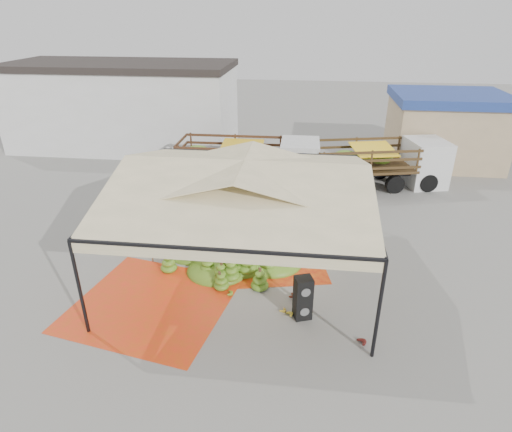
# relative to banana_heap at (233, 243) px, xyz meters

# --- Properties ---
(ground) EXTENTS (90.00, 90.00, 0.00)m
(ground) POSITION_rel_banana_heap_xyz_m (0.53, -0.54, -0.60)
(ground) COLOR slate
(ground) RESTS_ON ground
(canopy_tent) EXTENTS (8.10, 8.10, 4.00)m
(canopy_tent) POSITION_rel_banana_heap_xyz_m (0.53, -0.54, 2.70)
(canopy_tent) COLOR black
(canopy_tent) RESTS_ON ground
(building_white) EXTENTS (14.30, 6.30, 5.40)m
(building_white) POSITION_rel_banana_heap_xyz_m (-9.47, 13.46, 2.12)
(building_white) COLOR silver
(building_white) RESTS_ON ground
(building_tan) EXTENTS (6.30, 5.30, 4.10)m
(building_tan) POSITION_rel_banana_heap_xyz_m (10.53, 12.46, 1.48)
(building_tan) COLOR tan
(building_tan) RESTS_ON ground
(tarp_left) EXTENTS (5.37, 5.19, 0.01)m
(tarp_left) POSITION_rel_banana_heap_xyz_m (-2.11, -3.07, -0.59)
(tarp_left) COLOR red
(tarp_left) RESTS_ON ground
(tarp_right) EXTENTS (4.56, 4.71, 0.01)m
(tarp_right) POSITION_rel_banana_heap_xyz_m (1.31, 0.25, -0.59)
(tarp_right) COLOR #CF5E13
(tarp_right) RESTS_ON ground
(banana_heap) EXTENTS (6.94, 6.42, 1.19)m
(banana_heap) POSITION_rel_banana_heap_xyz_m (0.00, 0.00, 0.00)
(banana_heap) COLOR #487217
(banana_heap) RESTS_ON ground
(hand_yellow_a) EXTENTS (0.48, 0.44, 0.17)m
(hand_yellow_a) POSITION_rel_banana_heap_xyz_m (1.98, -2.94, -0.51)
(hand_yellow_a) COLOR gold
(hand_yellow_a) RESTS_ON ground
(hand_yellow_b) EXTENTS (0.50, 0.47, 0.18)m
(hand_yellow_b) POSITION_rel_banana_heap_xyz_m (2.19, -3.18, -0.51)
(hand_yellow_b) COLOR gold
(hand_yellow_b) RESTS_ON ground
(hand_red_a) EXTENTS (0.55, 0.48, 0.22)m
(hand_red_a) POSITION_rel_banana_heap_xyz_m (2.20, -2.19, -0.49)
(hand_red_a) COLOR #5C2515
(hand_red_a) RESTS_ON ground
(hand_red_b) EXTENTS (0.58, 0.53, 0.22)m
(hand_red_b) POSITION_rel_banana_heap_xyz_m (4.23, -4.15, -0.49)
(hand_red_b) COLOR #521512
(hand_red_b) RESTS_ON ground
(hand_green) EXTENTS (0.46, 0.38, 0.20)m
(hand_green) POSITION_rel_banana_heap_xyz_m (0.19, -2.33, -0.50)
(hand_green) COLOR #487318
(hand_green) RESTS_ON ground
(hanging_bunches) EXTENTS (4.74, 0.24, 0.20)m
(hanging_bunches) POSITION_rel_banana_heap_xyz_m (1.26, -0.59, 2.02)
(hanging_bunches) COLOR #407418
(hanging_bunches) RESTS_ON ground
(speaker_stack) EXTENTS (0.62, 0.58, 1.39)m
(speaker_stack) POSITION_rel_banana_heap_xyz_m (2.62, -3.13, 0.10)
(speaker_stack) COLOR black
(speaker_stack) RESTS_ON ground
(banana_leaves) EXTENTS (0.96, 1.36, 3.70)m
(banana_leaves) POSITION_rel_banana_heap_xyz_m (-3.17, -0.28, -0.60)
(banana_leaves) COLOR #38731E
(banana_leaves) RESTS_ON ground
(vendor) EXTENTS (0.70, 0.48, 1.85)m
(vendor) POSITION_rel_banana_heap_xyz_m (2.65, 3.60, 0.33)
(vendor) COLOR gray
(vendor) RESTS_ON ground
(truck_left) EXTENTS (7.10, 2.54, 2.43)m
(truck_left) POSITION_rel_banana_heap_xyz_m (-0.12, 7.33, 0.90)
(truck_left) COLOR #4F2E1A
(truck_left) RESTS_ON ground
(truck_right) EXTENTS (7.21, 3.83, 2.36)m
(truck_right) POSITION_rel_banana_heap_xyz_m (6.49, 8.09, 0.86)
(truck_right) COLOR #473117
(truck_right) RESTS_ON ground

